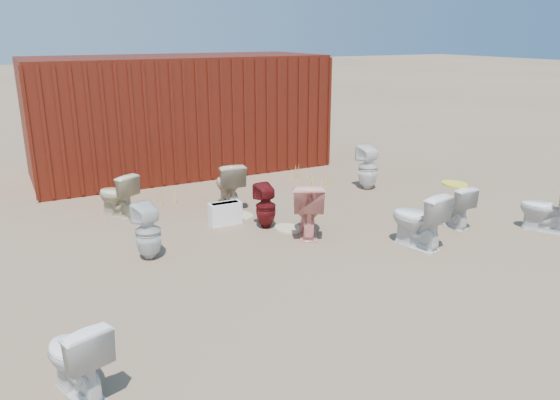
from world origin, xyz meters
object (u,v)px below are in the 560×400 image
toilet_front_a (76,357)px  toilet_back_a (148,232)px  toilet_front_pink (308,208)px  toilet_back_beige_left (117,195)px  loose_tank (225,214)px  toilet_front_c (418,219)px  toilet_back_e (368,167)px  toilet_front_maroon (266,206)px  toilet_front_e (545,208)px  toilet_back_yellowlid (452,206)px  shipping_container (179,114)px  toilet_back_beige_right (229,185)px

toilet_front_a → toilet_back_a: 2.82m
toilet_front_pink → toilet_back_beige_left: 3.14m
toilet_front_a → loose_tank: toilet_front_a is taller
toilet_front_c → toilet_back_a: toilet_front_c is taller
toilet_back_beige_left → toilet_back_e: toilet_back_e is taller
toilet_front_pink → toilet_front_a: bearing=61.3°
toilet_back_a → loose_tank: 1.61m
toilet_front_maroon → toilet_front_e: bearing=148.6°
toilet_back_e → toilet_front_pink: bearing=37.2°
toilet_back_yellowlid → shipping_container: bearing=-65.3°
toilet_back_e → loose_tank: (-3.16, -0.60, -0.24)m
toilet_front_pink → toilet_back_beige_left: toilet_front_pink is taller
shipping_container → toilet_front_maroon: (-0.03, -4.19, -0.86)m
toilet_front_pink → toilet_front_e: (3.22, -1.51, -0.05)m
toilet_back_yellowlid → toilet_front_pink: bearing=-18.6°
toilet_front_a → loose_tank: size_ratio=1.39×
toilet_front_a → toilet_front_pink: 4.25m
toilet_back_beige_right → loose_tank: (-0.40, -0.80, -0.22)m
toilet_back_beige_left → loose_tank: bearing=109.8°
toilet_back_beige_left → toilet_front_c: bearing=105.9°
toilet_back_beige_left → toilet_back_a: bearing=59.7°
toilet_front_maroon → toilet_front_e: size_ratio=0.97×
toilet_front_e → loose_tank: bearing=-58.3°
toilet_back_a → toilet_back_e: size_ratio=0.90×
toilet_back_e → loose_tank: bearing=13.0°
toilet_front_c → toilet_back_beige_left: 4.71m
shipping_container → toilet_front_pink: size_ratio=7.40×
toilet_back_beige_right → toilet_front_c: bearing=126.8°
toilet_front_c → toilet_front_maroon: toilet_front_c is taller
shipping_container → loose_tank: shipping_container is taller
toilet_back_beige_right → toilet_back_yellowlid: toilet_back_beige_right is taller
toilet_front_a → toilet_back_beige_left: toilet_back_beige_left is taller
shipping_container → toilet_front_c: 6.10m
toilet_back_e → loose_tank: toilet_back_e is taller
toilet_front_maroon → toilet_back_e: (2.67, 1.03, 0.08)m
toilet_back_beige_left → toilet_back_e: (4.55, -0.56, 0.06)m
toilet_front_pink → toilet_front_maroon: bearing=-25.7°
toilet_back_yellowlid → toilet_back_e: bearing=-93.0°
toilet_front_e → toilet_back_a: (-5.52, 1.72, 0.03)m
toilet_front_pink → loose_tank: 1.35m
toilet_front_a → toilet_front_pink: size_ratio=0.86×
toilet_back_beige_left → toilet_front_e: bearing=116.2°
toilet_back_yellowlid → toilet_front_maroon: bearing=-26.7°
toilet_front_maroon → toilet_back_beige_right: size_ratio=0.87×
shipping_container → toilet_front_maroon: bearing=-90.4°
toilet_front_e → toilet_back_yellowlid: toilet_front_e is taller
toilet_front_a → toilet_back_a: (1.26, 2.53, 0.03)m
toilet_front_a → toilet_front_e: bearing=168.8°
toilet_back_a → toilet_back_e: toilet_back_e is taller
toilet_front_a → toilet_back_e: toilet_back_e is taller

